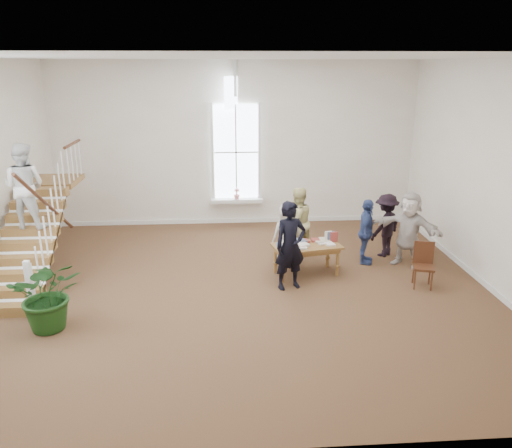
{
  "coord_description": "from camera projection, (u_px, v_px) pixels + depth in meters",
  "views": [
    {
      "loc": [
        -0.4,
        -9.31,
        4.39
      ],
      "look_at": [
        0.27,
        0.4,
        1.25
      ],
      "focal_mm": 35.0,
      "sensor_mm": 36.0,
      "label": 1
    }
  ],
  "objects": [
    {
      "name": "ground",
      "position": [
        244.0,
        288.0,
        10.21
      ],
      "size": [
        10.0,
        10.0,
        0.0
      ],
      "primitive_type": "plane",
      "color": "#4E2D1E",
      "rests_on": "ground"
    },
    {
      "name": "room_shell",
      "position": [
        237.0,
        210.0,
        14.26
      ],
      "size": [
        10.49,
        10.0,
        10.0
      ],
      "color": "silver",
      "rests_on": "ground"
    },
    {
      "name": "staircase",
      "position": [
        29.0,
        207.0,
        10.14
      ],
      "size": [
        1.1,
        4.1,
        2.92
      ],
      "color": "brown",
      "rests_on": "ground"
    },
    {
      "name": "library_table",
      "position": [
        307.0,
        248.0,
        10.74
      ],
      "size": [
        1.56,
        1.0,
        0.74
      ],
      "rotation": [
        0.0,
        0.0,
        0.2
      ],
      "color": "brown",
      "rests_on": "ground"
    },
    {
      "name": "police_officer",
      "position": [
        290.0,
        246.0,
        9.99
      ],
      "size": [
        0.77,
        0.63,
        1.82
      ],
      "primitive_type": "imported",
      "rotation": [
        0.0,
        0.0,
        0.33
      ],
      "color": "black",
      "rests_on": "ground"
    },
    {
      "name": "elderly_woman",
      "position": [
        287.0,
        234.0,
        11.24
      ],
      "size": [
        0.8,
        0.63,
        1.44
      ],
      "primitive_type": "imported",
      "rotation": [
        0.0,
        0.0,
        3.42
      ],
      "color": "beige",
      "rests_on": "ground"
    },
    {
      "name": "person_yellow",
      "position": [
        297.0,
        222.0,
        11.7
      ],
      "size": [
        1.02,
        0.95,
        1.68
      ],
      "primitive_type": "imported",
      "rotation": [
        0.0,
        0.0,
        3.65
      ],
      "color": "#D7CD86",
      "rests_on": "ground"
    },
    {
      "name": "woman_cluster_a",
      "position": [
        366.0,
        232.0,
        11.3
      ],
      "size": [
        0.65,
        0.96,
        1.51
      ],
      "primitive_type": "imported",
      "rotation": [
        0.0,
        0.0,
        1.23
      ],
      "color": "navy",
      "rests_on": "ground"
    },
    {
      "name": "woman_cluster_b",
      "position": [
        386.0,
        225.0,
        11.77
      ],
      "size": [
        1.11,
        1.05,
        1.51
      ],
      "primitive_type": "imported",
      "rotation": [
        0.0,
        0.0,
        3.83
      ],
      "color": "black",
      "rests_on": "ground"
    },
    {
      "name": "woman_cluster_c",
      "position": [
        408.0,
        229.0,
        11.14
      ],
      "size": [
        1.54,
        1.41,
        1.71
      ],
      "primitive_type": "imported",
      "rotation": [
        0.0,
        0.0,
        5.58
      ],
      "color": "beige",
      "rests_on": "ground"
    },
    {
      "name": "floor_plant",
      "position": [
        48.0,
        294.0,
        8.49
      ],
      "size": [
        1.35,
        1.23,
        1.3
      ],
      "primitive_type": "imported",
      "rotation": [
        0.0,
        0.0,
        0.21
      ],
      "color": "#163912",
      "rests_on": "ground"
    },
    {
      "name": "side_chair",
      "position": [
        423.0,
        262.0,
        10.21
      ],
      "size": [
        0.5,
        0.5,
        0.93
      ],
      "rotation": [
        0.0,
        0.0,
        -0.27
      ],
      "color": "#38210F",
      "rests_on": "ground"
    }
  ]
}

